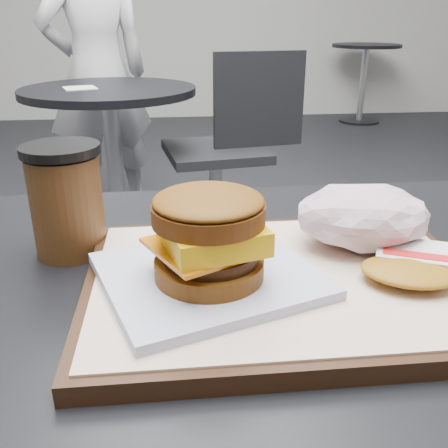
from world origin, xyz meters
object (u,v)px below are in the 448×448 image
Objects in this scene: customer_table at (271,421)px; serving_tray at (283,283)px; hash_brown at (416,264)px; patron at (98,74)px; coffee_cup at (67,201)px; crumpled_wrapper at (363,217)px; neighbor_chair at (231,140)px; breakfast_sandwich at (209,246)px; neighbor_table at (113,137)px.

serving_tray is (0.00, -0.02, 0.20)m from customer_table.
hash_brown is 0.09× the size of patron.
serving_tray is 3.05× the size of coffee_cup.
customer_table is 5.59× the size of crumpled_wrapper.
patron reaches higher than hash_brown.
coffee_cup is 1.69m from neighbor_chair.
hash_brown is 0.93× the size of crumpled_wrapper.
breakfast_sandwich is 0.19m from crumpled_wrapper.
coffee_cup is (-0.35, 0.13, 0.03)m from hash_brown.
neighbor_chair reaches higher than neighbor_table.
neighbor_chair reaches higher than hash_brown.
crumpled_wrapper is (0.10, 0.06, 0.04)m from serving_tray.
breakfast_sandwich is at bearing -97.33° from neighbor_chair.
customer_table is 1.07× the size of neighbor_table.
neighbor_table is 0.58m from patron.
neighbor_table is (-0.13, 1.56, -0.28)m from coffee_cup.
breakfast_sandwich is at bearing -40.23° from coffee_cup.
patron is (-0.39, 2.21, -0.08)m from breakfast_sandwich.
customer_table is 0.54× the size of patron.
crumpled_wrapper is (0.10, 0.04, 0.24)m from customer_table.
hash_brown is 0.15× the size of neighbor_chair.
coffee_cup is (-0.22, 0.09, 0.25)m from customer_table.
patron is (-0.56, 2.14, -0.08)m from crumpled_wrapper.
customer_table is 0.91× the size of neighbor_chair.
hash_brown is 0.18× the size of neighbor_table.
crumpled_wrapper is at bearing -91.81° from neighbor_chair.
patron is (-0.61, 0.47, 0.23)m from neighbor_chair.
neighbor_chair is (0.50, 0.06, -0.04)m from neighbor_table.
patron is (-0.59, 2.22, -0.06)m from hash_brown.
breakfast_sandwich is at bearing -157.41° from crumpled_wrapper.
coffee_cup is 1.59m from neighbor_table.
customer_table is at bearing 77.88° from patron.
serving_tray reaches higher than customer_table.
hash_brown is at bearing -74.17° from neighbor_table.
neighbor_table is (-0.35, 1.67, -0.23)m from serving_tray.
neighbor_chair is 0.81m from patron.
hash_brown reaches higher than customer_table.
patron is at bearing 104.63° from crumpled_wrapper.
breakfast_sandwich is 0.19m from coffee_cup.
coffee_cup is (-0.32, 0.05, 0.01)m from crumpled_wrapper.
neighbor_chair reaches higher than serving_tray.
neighbor_table is at bearing 99.39° from breakfast_sandwich.
coffee_cup is 2.10m from patron.
neighbor_table is 0.85× the size of neighbor_chair.
coffee_cup reaches higher than serving_tray.
serving_tray is 1.76m from neighbor_chair.
neighbor_table is at bearing 77.65° from patron.
crumpled_wrapper is 1.15× the size of coffee_cup.
serving_tray reaches higher than neighbor_table.
coffee_cup is at bearing -85.23° from neighbor_table.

